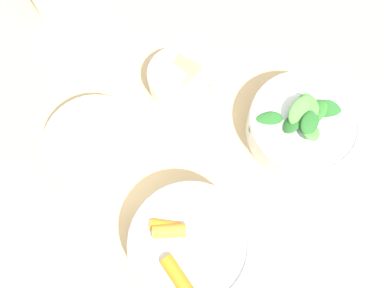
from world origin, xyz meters
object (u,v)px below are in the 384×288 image
bowl_carrots (190,244)px  bowl_cookies (179,77)px  bowl_beans_hotdog (96,145)px  bowl_greens (302,125)px

bowl_carrots → bowl_cookies: bearing=-53.5°
bowl_beans_hotdog → bowl_cookies: bearing=-104.4°
bowl_carrots → bowl_beans_hotdog: size_ratio=1.13×
bowl_greens → bowl_beans_hotdog: bowl_greens is taller
bowl_greens → bowl_beans_hotdog: size_ratio=1.14×
bowl_cookies → bowl_greens: bearing=-171.8°
bowl_greens → bowl_beans_hotdog: bearing=38.1°
bowl_greens → bowl_cookies: bearing=8.2°
bowl_carrots → bowl_beans_hotdog: 0.23m
bowl_greens → bowl_cookies: 0.23m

